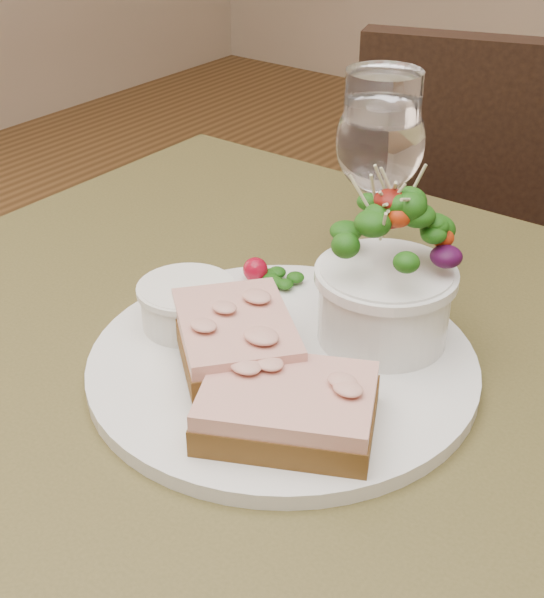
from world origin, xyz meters
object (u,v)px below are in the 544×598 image
Objects in this scene: cafe_table at (255,492)px; dinner_plate at (283,364)px; salad_bowl at (386,271)px; chair_far at (493,394)px; wine_glass at (380,148)px; sandwich_front at (287,407)px; ramekin at (187,303)px; sandwich_back at (236,337)px.

dinner_plate is (0.00, 0.03, 0.11)m from cafe_table.
salad_bowl is at bearing 56.76° from dinner_plate.
dinner_plate is at bearing 76.83° from chair_far.
dinner_plate is 2.33× the size of salad_bowl.
wine_glass is (0.04, -0.50, 0.58)m from chair_far.
sandwich_front is (0.05, -0.03, 0.13)m from cafe_table.
wine_glass is (-0.07, 0.10, 0.05)m from salad_bowl.
salad_bowl is 0.73× the size of wine_glass.
ramekin reaches higher than dinner_plate.
dinner_plate reaches higher than cafe_table.
sandwich_back is (0.04, -0.69, 0.49)m from chair_far.
salad_bowl is (0.10, -0.60, 0.53)m from chair_far.
sandwich_front is at bearing -72.43° from wine_glass.
ramekin is at bearing 163.61° from cafe_table.
wine_glass is (-0.07, 0.23, 0.10)m from sandwich_front.
ramekin is (-0.09, 0.03, 0.13)m from cafe_table.
ramekin is at bearing 69.22° from chair_far.
wine_glass reaches higher than salad_bowl.
salad_bowl is (-0.01, 0.13, 0.04)m from sandwich_front.
cafe_table is 0.16m from ramekin.
wine_glass is at bearing 96.03° from cafe_table.
wine_glass is (0.00, 0.20, 0.09)m from sandwich_back.
ramekin is at bearing 132.37° from sandwich_front.
salad_bowl is 0.13m from wine_glass.
sandwich_front is at bearing -29.94° from cafe_table.
cafe_table is at bearing -93.35° from dinner_plate.
sandwich_back is (-0.02, 0.01, 0.14)m from cafe_table.
dinner_plate is 0.08m from sandwich_front.
cafe_table is 11.05× the size of ramekin.
chair_far is at bearing 94.13° from wine_glass.
wine_glass is at bearing 130.20° from sandwich_back.
wine_glass is (-0.02, 0.20, 0.22)m from cafe_table.
cafe_table is 0.14m from sandwich_front.
sandwich_back is 0.07m from ramekin.
salad_bowl is at bearing 66.34° from sandwich_front.
sandwich_front is 0.15m from ramekin.
dinner_plate is 1.69× the size of wine_glass.
cafe_table is at bearing -114.77° from salad_bowl.
sandwich_front is 1.11× the size of salad_bowl.
sandwich_back is at bearing -131.65° from dinner_plate.
ramekin is (-0.09, -0.01, 0.03)m from dinner_plate.
sandwich_front is 0.81× the size of wine_glass.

